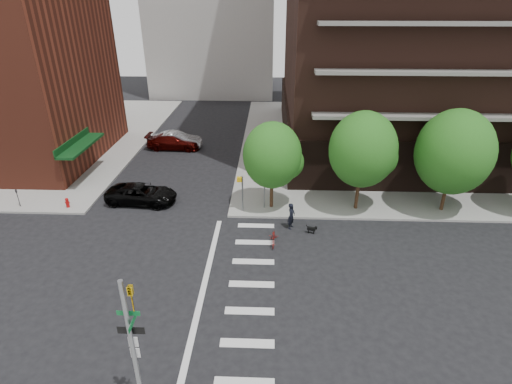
{
  "coord_description": "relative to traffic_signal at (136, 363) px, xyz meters",
  "views": [
    {
      "loc": [
        3.89,
        -16.74,
        13.7
      ],
      "look_at": [
        3.0,
        6.0,
        2.5
      ],
      "focal_mm": 28.0,
      "sensor_mm": 36.0,
      "label": 1
    }
  ],
  "objects": [
    {
      "name": "tree_a",
      "position": [
        4.47,
        15.99,
        1.35
      ],
      "size": [
        4.0,
        4.0,
        5.9
      ],
      "color": "#301E11",
      "rests_on": "sidewalk_ne"
    },
    {
      "name": "parked_car_silver",
      "position": [
        -5.03,
        28.37,
        -1.9
      ],
      "size": [
        1.88,
        4.93,
        1.6
      ],
      "primitive_type": "imported",
      "rotation": [
        0.0,
        0.0,
        1.61
      ],
      "color": "#ADAEB4",
      "rests_on": "ground"
    },
    {
      "name": "scooter",
      "position": [
        4.64,
        11.41,
        -2.27
      ],
      "size": [
        0.63,
        1.64,
        0.85
      ],
      "primitive_type": "imported",
      "rotation": [
        0.0,
        0.0,
        -0.04
      ],
      "color": "maroon",
      "rests_on": "ground"
    },
    {
      "name": "traffic_signal",
      "position": [
        0.0,
        0.0,
        0.0
      ],
      "size": [
        0.9,
        0.75,
        6.0
      ],
      "color": "slate",
      "rests_on": "sidewalk_s"
    },
    {
      "name": "parked_car_maroon",
      "position": [
        -5.27,
        28.02,
        -1.93
      ],
      "size": [
        2.32,
        5.34,
        1.53
      ],
      "primitive_type": "imported",
      "rotation": [
        0.0,
        0.0,
        1.54
      ],
      "color": "#360503",
      "rests_on": "ground"
    },
    {
      "name": "parking_meter",
      "position": [
        -13.53,
        15.29,
        -1.74
      ],
      "size": [
        0.1,
        0.08,
        1.32
      ],
      "color": "black",
      "rests_on": "sidewalk_nw"
    },
    {
      "name": "parked_car_black",
      "position": [
        -5.03,
        16.49,
        -1.99
      ],
      "size": [
        2.75,
        5.25,
        1.41
      ],
      "primitive_type": "imported",
      "rotation": [
        0.0,
        0.0,
        1.49
      ],
      "color": "black",
      "rests_on": "ground"
    },
    {
      "name": "tree_c",
      "position": [
        16.47,
        15.99,
        1.75
      ],
      "size": [
        5.0,
        5.0,
        6.8
      ],
      "color": "#301E11",
      "rests_on": "sidewalk_ne"
    },
    {
      "name": "dog",
      "position": [
        7.08,
        12.69,
        -2.36
      ],
      "size": [
        0.64,
        0.31,
        0.54
      ],
      "rotation": [
        0.0,
        0.0,
        -0.28
      ],
      "color": "black",
      "rests_on": "ground"
    },
    {
      "name": "pedestrian_signal",
      "position": [
        2.79,
        15.42,
        -0.84
      ],
      "size": [
        2.18,
        0.67,
        2.6
      ],
      "color": "slate",
      "rests_on": "sidewalk_ne"
    },
    {
      "name": "tree_b",
      "position": [
        10.47,
        15.99,
        1.85
      ],
      "size": [
        4.5,
        4.5,
        6.65
      ],
      "color": "#301E11",
      "rests_on": "sidewalk_ne"
    },
    {
      "name": "fire_hydrant",
      "position": [
        -10.03,
        15.29,
        -2.15
      ],
      "size": [
        0.24,
        0.24,
        0.73
      ],
      "color": "#A50C0C",
      "rests_on": "sidewalk_nw"
    },
    {
      "name": "dog_walker",
      "position": [
        5.77,
        13.32,
        -1.8
      ],
      "size": [
        0.77,
        0.66,
        1.79
      ],
      "primitive_type": "imported",
      "rotation": [
        0.0,
        0.0,
        1.15
      ],
      "color": "black",
      "rests_on": "ground"
    },
    {
      "name": "ground",
      "position": [
        0.47,
        7.49,
        -2.7
      ],
      "size": [
        120.0,
        120.0,
        0.0
      ],
      "primitive_type": "plane",
      "color": "black",
      "rests_on": "ground"
    },
    {
      "name": "crosswalk",
      "position": [
        2.68,
        7.49,
        -2.69
      ],
      "size": [
        3.85,
        13.0,
        0.01
      ],
      "color": "silver",
      "rests_on": "ground"
    },
    {
      "name": "sidewalk_ne",
      "position": [
        20.97,
        30.99,
        -2.62
      ],
      "size": [
        39.0,
        33.0,
        0.15
      ],
      "primitive_type": "cube",
      "color": "gray",
      "rests_on": "ground"
    },
    {
      "name": "sidewalk_nw",
      "position": [
        -24.03,
        30.99,
        -2.62
      ],
      "size": [
        31.0,
        33.0,
        0.15
      ],
      "primitive_type": "cube",
      "color": "gray",
      "rests_on": "ground"
    }
  ]
}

